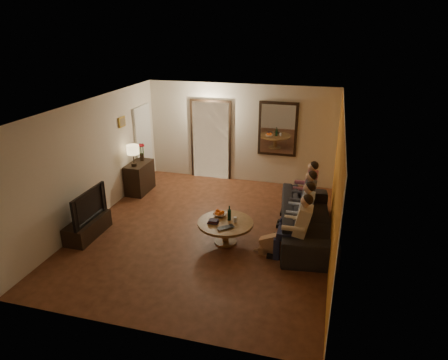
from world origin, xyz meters
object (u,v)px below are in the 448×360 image
(person_c, at_px, (304,203))
(person_a, at_px, (298,230))
(person_d, at_px, (306,191))
(bowl, at_px, (220,214))
(sofa, at_px, (307,219))
(tv_stand, at_px, (88,227))
(tv, at_px, (85,205))
(wine_bottle, at_px, (229,213))
(person_b, at_px, (301,215))
(dresser, at_px, (140,177))
(table_lamp, at_px, (133,156))
(coffee_table, at_px, (225,232))
(laptop, at_px, (227,229))
(dog, at_px, (273,242))

(person_c, bearing_deg, person_a, -90.00)
(person_d, xyz_separation_m, bowl, (-1.59, -1.35, -0.12))
(sofa, xyz_separation_m, person_a, (-0.10, -0.90, 0.23))
(tv_stand, distance_m, tv, 0.50)
(person_c, distance_m, wine_bottle, 1.61)
(person_a, bearing_deg, sofa, 83.66)
(person_b, bearing_deg, dresser, 160.09)
(table_lamp, xyz_separation_m, person_b, (4.17, -1.29, -0.43))
(sofa, relative_size, person_d, 2.14)
(tv, bearing_deg, person_d, -63.91)
(wine_bottle, bearing_deg, sofa, 21.19)
(dresser, relative_size, coffee_table, 0.79)
(bowl, bearing_deg, person_d, 40.26)
(wine_bottle, distance_m, laptop, 0.41)
(dog, xyz_separation_m, wine_bottle, (-0.91, 0.31, 0.32))
(tv_stand, relative_size, person_d, 0.91)
(table_lamp, height_order, person_a, table_lamp)
(coffee_table, bearing_deg, sofa, 23.80)
(dog, bearing_deg, tv_stand, -171.33)
(tv_stand, bearing_deg, coffee_table, 9.78)
(sofa, height_order, person_c, person_c)
(person_b, height_order, wine_bottle, person_b)
(sofa, height_order, wine_bottle, wine_bottle)
(person_d, distance_m, dog, 1.86)
(tv_stand, xyz_separation_m, person_d, (4.17, 2.04, 0.42))
(tv, relative_size, person_c, 0.91)
(tv_stand, height_order, sofa, sofa)
(tv_stand, height_order, person_d, person_d)
(tv, bearing_deg, sofa, -75.03)
(table_lamp, xyz_separation_m, person_d, (4.17, -0.09, -0.43))
(bowl, bearing_deg, tv_stand, -164.91)
(person_a, bearing_deg, tv, -176.69)
(tv, xyz_separation_m, person_c, (4.17, 1.44, -0.08))
(person_d, xyz_separation_m, wine_bottle, (-1.36, -1.47, 0.01))
(bowl, relative_size, laptop, 0.79)
(tv_stand, distance_m, person_b, 4.27)
(coffee_table, xyz_separation_m, laptop, (0.10, -0.28, 0.24))
(person_b, xyz_separation_m, bowl, (-1.59, -0.15, -0.12))
(dog, xyz_separation_m, laptop, (-0.86, -0.07, 0.18))
(person_d, distance_m, wine_bottle, 2.00)
(person_d, height_order, dog, person_d)
(person_a, height_order, coffee_table, person_a)
(table_lamp, height_order, coffee_table, table_lamp)
(bowl, xyz_separation_m, laptop, (0.28, -0.50, -0.02))
(dog, bearing_deg, wine_bottle, 165.68)
(tv, relative_size, bowl, 4.23)
(person_a, height_order, wine_bottle, person_a)
(tv, height_order, person_c, person_c)
(tv, xyz_separation_m, wine_bottle, (2.81, 0.58, -0.07))
(sofa, xyz_separation_m, dog, (-0.55, -0.88, -0.09))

